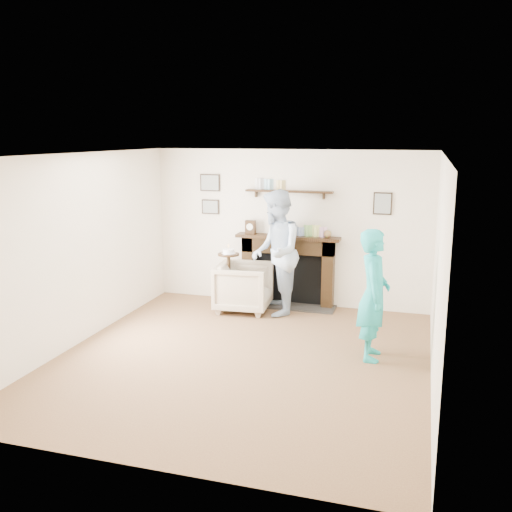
{
  "coord_description": "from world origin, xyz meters",
  "views": [
    {
      "loc": [
        2.07,
        -6.33,
        2.73
      ],
      "look_at": [
        -0.09,
        0.9,
        1.11
      ],
      "focal_mm": 40.0,
      "sensor_mm": 36.0,
      "label": 1
    }
  ],
  "objects_px": {
    "woman": "(371,357)",
    "pedestal_table": "(229,271)",
    "man": "(275,313)",
    "armchair": "(244,310)"
  },
  "relations": [
    {
      "from": "armchair",
      "to": "woman",
      "type": "height_order",
      "value": "woman"
    },
    {
      "from": "man",
      "to": "woman",
      "type": "height_order",
      "value": "man"
    },
    {
      "from": "woman",
      "to": "pedestal_table",
      "type": "height_order",
      "value": "pedestal_table"
    },
    {
      "from": "man",
      "to": "woman",
      "type": "distance_m",
      "value": 2.13
    },
    {
      "from": "armchair",
      "to": "woman",
      "type": "distance_m",
      "value": 2.54
    },
    {
      "from": "armchair",
      "to": "man",
      "type": "height_order",
      "value": "man"
    },
    {
      "from": "pedestal_table",
      "to": "man",
      "type": "bearing_deg",
      "value": 7.82
    },
    {
      "from": "woman",
      "to": "pedestal_table",
      "type": "distance_m",
      "value": 2.75
    },
    {
      "from": "armchair",
      "to": "man",
      "type": "relative_size",
      "value": 0.43
    },
    {
      "from": "man",
      "to": "pedestal_table",
      "type": "height_order",
      "value": "pedestal_table"
    }
  ]
}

